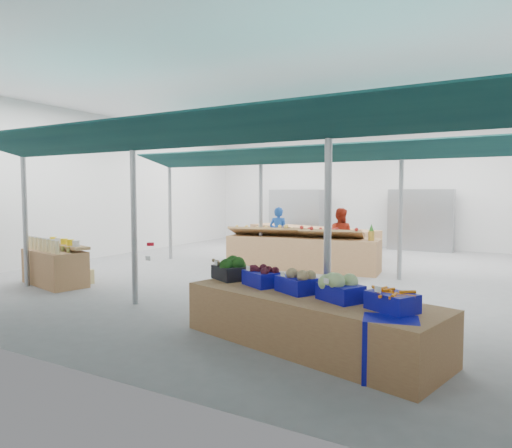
% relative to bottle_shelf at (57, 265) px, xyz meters
% --- Properties ---
extents(floor, '(13.00, 13.00, 0.00)m').
position_rel_bottle_shelf_xyz_m(floor, '(3.62, 3.58, -0.40)').
color(floor, slate).
rests_on(floor, ground).
extents(hall, '(13.00, 13.00, 13.00)m').
position_rel_bottle_shelf_xyz_m(hall, '(3.62, 5.02, 2.24)').
color(hall, silver).
rests_on(hall, ground).
extents(pole_grid, '(10.00, 4.60, 3.00)m').
position_rel_bottle_shelf_xyz_m(pole_grid, '(4.37, 1.83, 1.41)').
color(pole_grid, gray).
rests_on(pole_grid, floor).
extents(awnings, '(9.50, 7.08, 0.30)m').
position_rel_bottle_shelf_xyz_m(awnings, '(4.37, 1.83, 2.38)').
color(awnings, '#0A282C').
rests_on(awnings, pole_grid).
extents(back_shelving_left, '(2.00, 0.50, 2.00)m').
position_rel_bottle_shelf_xyz_m(back_shelving_left, '(1.12, 9.58, 0.60)').
color(back_shelving_left, '#B23F33').
rests_on(back_shelving_left, floor).
extents(back_shelving_right, '(2.00, 0.50, 2.00)m').
position_rel_bottle_shelf_xyz_m(back_shelving_right, '(5.62, 9.58, 0.60)').
color(back_shelving_right, '#B23F33').
rests_on(back_shelving_right, floor).
extents(bottle_shelf, '(1.76, 1.33, 1.00)m').
position_rel_bottle_shelf_xyz_m(bottle_shelf, '(0.00, 0.00, 0.00)').
color(bottle_shelf, '#8C5D3D').
rests_on(bottle_shelf, floor).
extents(veg_counter, '(3.53, 1.91, 0.65)m').
position_rel_bottle_shelf_xyz_m(veg_counter, '(6.08, -0.96, -0.08)').
color(veg_counter, '#8C5D3D').
rests_on(veg_counter, floor).
extents(fruit_counter, '(3.86, 1.29, 0.81)m').
position_rel_bottle_shelf_xyz_m(fruit_counter, '(3.71, 4.23, 0.00)').
color(fruit_counter, '#8C5D3D').
rests_on(fruit_counter, floor).
extents(far_counter, '(4.67, 2.20, 0.83)m').
position_rel_bottle_shelf_xyz_m(far_counter, '(2.69, 7.21, 0.01)').
color(far_counter, '#8C5D3D').
rests_on(far_counter, floor).
extents(crate_stack, '(0.62, 0.50, 0.65)m').
position_rel_bottle_shelf_xyz_m(crate_stack, '(7.23, -1.55, -0.08)').
color(crate_stack, '#0D0E92').
rests_on(crate_stack, floor).
extents(vendor_left, '(0.59, 0.42, 1.51)m').
position_rel_bottle_shelf_xyz_m(vendor_left, '(2.51, 5.33, 0.35)').
color(vendor_left, '#1B4CB1').
rests_on(vendor_left, floor).
extents(vendor_right, '(0.79, 0.65, 1.51)m').
position_rel_bottle_shelf_xyz_m(vendor_right, '(4.31, 5.33, 0.35)').
color(vendor_right, '#A62614').
rests_on(vendor_right, floor).
extents(crate_broccoli, '(0.61, 0.55, 0.35)m').
position_rel_bottle_shelf_xyz_m(crate_broccoli, '(4.68, -0.61, 0.41)').
color(crate_broccoli, black).
rests_on(crate_broccoli, veg_counter).
extents(crate_beets, '(0.61, 0.55, 0.29)m').
position_rel_bottle_shelf_xyz_m(crate_beets, '(5.31, -0.77, 0.38)').
color(crate_beets, '#0D0E92').
rests_on(crate_beets, veg_counter).
extents(crate_celeriac, '(0.61, 0.55, 0.31)m').
position_rel_bottle_shelf_xyz_m(crate_celeriac, '(5.90, -0.92, 0.39)').
color(crate_celeriac, '#0D0E92').
rests_on(crate_celeriac, veg_counter).
extents(crate_cabbage, '(0.61, 0.55, 0.35)m').
position_rel_bottle_shelf_xyz_m(crate_cabbage, '(6.53, -1.08, 0.41)').
color(crate_cabbage, '#0D0E92').
rests_on(crate_cabbage, veg_counter).
extents(crate_carrots, '(0.61, 0.55, 0.29)m').
position_rel_bottle_shelf_xyz_m(crate_carrots, '(7.17, -1.24, 0.36)').
color(crate_carrots, '#0D0E92').
rests_on(crate_carrots, veg_counter).
extents(sparrow, '(0.12, 0.09, 0.11)m').
position_rel_bottle_shelf_xyz_m(sparrow, '(4.51, -0.68, 0.50)').
color(sparrow, brown).
rests_on(sparrow, crate_broccoli).
extents(pole_ribbon, '(0.12, 0.12, 0.28)m').
position_rel_bottle_shelf_xyz_m(pole_ribbon, '(3.24, -0.70, 0.68)').
color(pole_ribbon, red).
rests_on(pole_ribbon, pole_grid).
extents(apple_heap_yellow, '(2.00, 1.08, 0.27)m').
position_rel_bottle_shelf_xyz_m(apple_heap_yellow, '(2.82, 4.04, 0.57)').
color(apple_heap_yellow, '#997247').
rests_on(apple_heap_yellow, fruit_counter).
extents(apple_heap_red, '(1.61, 0.99, 0.27)m').
position_rel_bottle_shelf_xyz_m(apple_heap_red, '(4.48, 4.22, 0.57)').
color(apple_heap_red, '#997247').
rests_on(apple_heap_red, fruit_counter).
extents(pineapple, '(0.14, 0.14, 0.39)m').
position_rel_bottle_shelf_xyz_m(pineapple, '(5.42, 4.31, 0.59)').
color(pineapple, '#8C6019').
rests_on(pineapple, fruit_counter).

